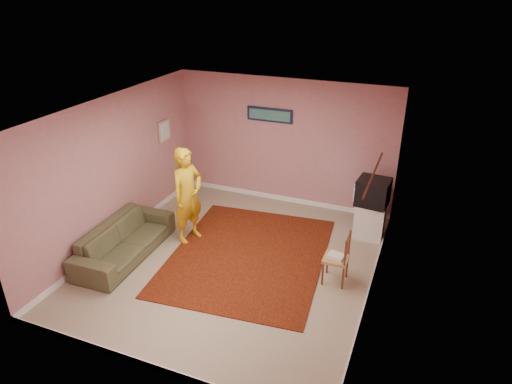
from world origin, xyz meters
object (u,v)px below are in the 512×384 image
at_px(chair_a, 368,200).
at_px(sofa, 125,240).
at_px(chair_b, 337,252).
at_px(crt_tv, 373,192).
at_px(person, 188,195).
at_px(tv_cabinet, 370,220).

bearing_deg(chair_a, sofa, -159.82).
xyz_separation_m(chair_a, chair_b, (-0.14, -1.98, -0.01)).
height_order(chair_a, sofa, chair_a).
relative_size(chair_a, sofa, 0.24).
distance_m(chair_b, sofa, 3.54).
relative_size(crt_tv, sofa, 0.29).
bearing_deg(chair_b, person, -96.71).
height_order(crt_tv, sofa, crt_tv).
xyz_separation_m(tv_cabinet, crt_tv, (-0.01, 0.00, 0.57)).
height_order(crt_tv, chair_a, crt_tv).
xyz_separation_m(chair_a, person, (-2.87, -1.70, 0.34)).
distance_m(chair_a, chair_b, 1.98).
height_order(tv_cabinet, chair_a, chair_a).
xyz_separation_m(chair_a, sofa, (-3.63, -2.59, -0.24)).
relative_size(crt_tv, person, 0.34).
height_order(sofa, person, person).
bearing_deg(chair_a, tv_cabinet, -87.79).
distance_m(chair_a, sofa, 4.46).
distance_m(chair_a, person, 3.35).
bearing_deg(person, crt_tv, -47.87).
bearing_deg(tv_cabinet, crt_tv, 174.58).
bearing_deg(tv_cabinet, chair_b, -99.58).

